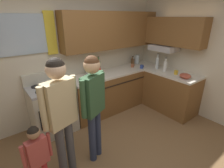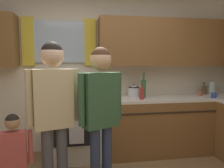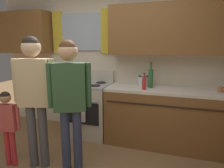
# 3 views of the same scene
# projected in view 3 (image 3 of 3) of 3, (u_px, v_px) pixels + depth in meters

# --- Properties ---
(back_wall_unit) EXTENTS (4.60, 0.42, 2.60)m
(back_wall_unit) POSITION_uv_depth(u_px,v_px,m) (121.00, 48.00, 3.36)
(back_wall_unit) COLOR beige
(back_wall_unit) RESTS_ON ground
(kitchen_counter_run) EXTENTS (2.33, 1.76, 0.90)m
(kitchen_counter_run) POSITION_uv_depth(u_px,v_px,m) (206.00, 129.00, 2.64)
(kitchen_counter_run) COLOR brown
(kitchen_counter_run) RESTS_ON ground
(stove_oven) EXTENTS (0.75, 0.67, 1.10)m
(stove_oven) POSITION_uv_depth(u_px,v_px,m) (89.00, 108.00, 3.46)
(stove_oven) COLOR beige
(stove_oven) RESTS_ON ground
(bottle_wine_green) EXTENTS (0.08, 0.08, 0.39)m
(bottle_wine_green) POSITION_uv_depth(u_px,v_px,m) (151.00, 78.00, 3.04)
(bottle_wine_green) COLOR #2D6633
(bottle_wine_green) RESTS_ON kitchen_counter_run
(bottle_sauce_red) EXTENTS (0.06, 0.06, 0.25)m
(bottle_sauce_red) POSITION_uv_depth(u_px,v_px,m) (144.00, 83.00, 2.92)
(bottle_sauce_red) COLOR red
(bottle_sauce_red) RESTS_ON kitchen_counter_run
(cup_terracotta) EXTENTS (0.11, 0.07, 0.08)m
(cup_terracotta) POSITION_uv_depth(u_px,v_px,m) (221.00, 89.00, 2.76)
(cup_terracotta) COLOR #B76642
(cup_terracotta) RESTS_ON kitchen_counter_run
(stovetop_kettle) EXTENTS (0.27, 0.20, 0.21)m
(stovetop_kettle) POSITION_uv_depth(u_px,v_px,m) (144.00, 80.00, 3.20)
(stovetop_kettle) COLOR silver
(stovetop_kettle) RESTS_ON kitchen_counter_run
(adult_holding_child) EXTENTS (0.50, 0.25, 1.65)m
(adult_holding_child) POSITION_uv_depth(u_px,v_px,m) (34.00, 88.00, 2.40)
(adult_holding_child) COLOR #4C4C51
(adult_holding_child) RESTS_ON ground
(adult_in_plaid) EXTENTS (0.46, 0.29, 1.61)m
(adult_in_plaid) POSITION_uv_depth(u_px,v_px,m) (70.00, 92.00, 2.29)
(adult_in_plaid) COLOR #2D3856
(adult_in_plaid) RESTS_ON ground
(small_child) EXTENTS (0.33, 0.13, 0.99)m
(small_child) POSITION_uv_depth(u_px,v_px,m) (8.00, 120.00, 2.49)
(small_child) COLOR red
(small_child) RESTS_ON ground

